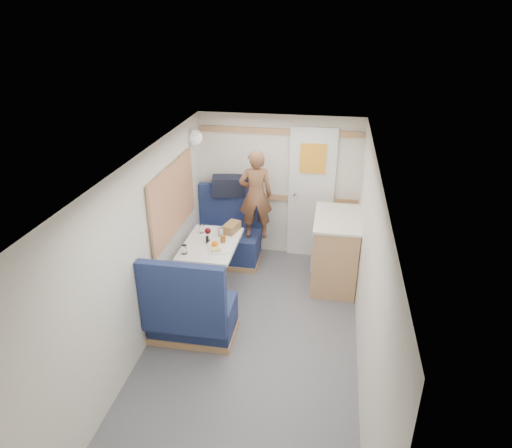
% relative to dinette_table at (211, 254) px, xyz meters
% --- Properties ---
extents(floor, '(4.50, 4.50, 0.00)m').
position_rel_dinette_table_xyz_m(floor, '(0.65, -1.00, -0.57)').
color(floor, '#515156').
rests_on(floor, ground).
extents(ceiling, '(4.50, 4.50, 0.00)m').
position_rel_dinette_table_xyz_m(ceiling, '(0.65, -1.00, 1.43)').
color(ceiling, silver).
rests_on(ceiling, wall_back).
extents(wall_back, '(2.20, 0.02, 2.00)m').
position_rel_dinette_table_xyz_m(wall_back, '(0.65, 1.25, 0.43)').
color(wall_back, silver).
rests_on(wall_back, floor).
extents(wall_left, '(0.02, 4.50, 2.00)m').
position_rel_dinette_table_xyz_m(wall_left, '(-0.45, -1.00, 0.43)').
color(wall_left, silver).
rests_on(wall_left, floor).
extents(wall_right, '(0.02, 4.50, 2.00)m').
position_rel_dinette_table_xyz_m(wall_right, '(1.75, -1.00, 0.43)').
color(wall_right, silver).
rests_on(wall_right, floor).
extents(oak_trim_low, '(2.15, 0.02, 0.08)m').
position_rel_dinette_table_xyz_m(oak_trim_low, '(0.65, 1.23, 0.28)').
color(oak_trim_low, '#A76C4B').
rests_on(oak_trim_low, wall_back).
extents(oak_trim_high, '(2.15, 0.02, 0.08)m').
position_rel_dinette_table_xyz_m(oak_trim_high, '(0.65, 1.23, 1.21)').
color(oak_trim_high, '#A76C4B').
rests_on(oak_trim_high, wall_back).
extents(side_window, '(0.04, 1.30, 0.72)m').
position_rel_dinette_table_xyz_m(side_window, '(-0.43, 0.00, 0.68)').
color(side_window, '#ACB599').
rests_on(side_window, wall_left).
extents(rear_door, '(0.62, 0.12, 1.86)m').
position_rel_dinette_table_xyz_m(rear_door, '(1.10, 1.22, 0.41)').
color(rear_door, white).
rests_on(rear_door, wall_back).
extents(dinette_table, '(0.62, 0.92, 0.72)m').
position_rel_dinette_table_xyz_m(dinette_table, '(0.00, 0.00, 0.00)').
color(dinette_table, white).
rests_on(dinette_table, floor).
extents(bench_far, '(0.90, 0.59, 1.05)m').
position_rel_dinette_table_xyz_m(bench_far, '(-0.00, 0.86, -0.27)').
color(bench_far, '#161A49').
rests_on(bench_far, floor).
extents(bench_near, '(0.90, 0.59, 1.05)m').
position_rel_dinette_table_xyz_m(bench_near, '(-0.00, -0.86, -0.27)').
color(bench_near, '#161A49').
rests_on(bench_near, floor).
extents(ledge, '(0.90, 0.14, 0.04)m').
position_rel_dinette_table_xyz_m(ledge, '(-0.00, 1.12, 0.31)').
color(ledge, '#A76C4B').
rests_on(ledge, bench_far).
extents(dome_light, '(0.20, 0.20, 0.20)m').
position_rel_dinette_table_xyz_m(dome_light, '(-0.39, 0.85, 1.18)').
color(dome_light, white).
rests_on(dome_light, wall_left).
extents(galley_counter, '(0.57, 0.92, 0.92)m').
position_rel_dinette_table_xyz_m(galley_counter, '(1.47, 0.55, -0.10)').
color(galley_counter, '#A76C4B').
rests_on(galley_counter, floor).
extents(person, '(0.49, 0.38, 1.20)m').
position_rel_dinette_table_xyz_m(person, '(0.41, 0.78, 0.48)').
color(person, brown).
rests_on(person, bench_far).
extents(duffel_bag, '(0.58, 0.36, 0.26)m').
position_rel_dinette_table_xyz_m(duffel_bag, '(0.02, 1.12, 0.46)').
color(duffel_bag, black).
rests_on(duffel_bag, ledge).
extents(tray, '(0.34, 0.38, 0.02)m').
position_rel_dinette_table_xyz_m(tray, '(0.13, -0.11, 0.16)').
color(tray, white).
rests_on(tray, dinette_table).
extents(orange_fruit, '(0.08, 0.08, 0.08)m').
position_rel_dinette_table_xyz_m(orange_fruit, '(0.09, -0.13, 0.21)').
color(orange_fruit, orange).
rests_on(orange_fruit, tray).
extents(cheese_block, '(0.13, 0.10, 0.04)m').
position_rel_dinette_table_xyz_m(cheese_block, '(0.12, -0.22, 0.19)').
color(cheese_block, '#D4C47B').
rests_on(cheese_block, tray).
extents(wine_glass, '(0.08, 0.08, 0.17)m').
position_rel_dinette_table_xyz_m(wine_glass, '(-0.04, 0.05, 0.28)').
color(wine_glass, white).
rests_on(wine_glass, dinette_table).
extents(tumbler_left, '(0.06, 0.06, 0.11)m').
position_rel_dinette_table_xyz_m(tumbler_left, '(-0.23, -0.30, 0.21)').
color(tumbler_left, white).
rests_on(tumbler_left, dinette_table).
extents(tumbler_mid, '(0.06, 0.06, 0.10)m').
position_rel_dinette_table_xyz_m(tumbler_mid, '(-0.18, 0.24, 0.20)').
color(tumbler_mid, white).
rests_on(tumbler_mid, dinette_table).
extents(tumbler_right, '(0.07, 0.07, 0.11)m').
position_rel_dinette_table_xyz_m(tumbler_right, '(0.07, 0.20, 0.21)').
color(tumbler_right, white).
rests_on(tumbler_right, dinette_table).
extents(beer_glass, '(0.06, 0.06, 0.10)m').
position_rel_dinette_table_xyz_m(beer_glass, '(0.15, 0.02, 0.20)').
color(beer_glass, brown).
rests_on(beer_glass, dinette_table).
extents(pepper_grinder, '(0.04, 0.04, 0.09)m').
position_rel_dinette_table_xyz_m(pepper_grinder, '(-0.03, -0.02, 0.20)').
color(pepper_grinder, black).
rests_on(pepper_grinder, dinette_table).
extents(bread_loaf, '(0.20, 0.29, 0.11)m').
position_rel_dinette_table_xyz_m(bread_loaf, '(0.18, 0.34, 0.21)').
color(bread_loaf, brown).
rests_on(bread_loaf, dinette_table).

